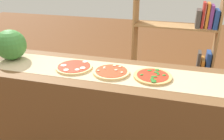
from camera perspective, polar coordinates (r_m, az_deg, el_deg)
counter at (r=2.03m, az=0.00°, el=-11.94°), size 2.20×0.59×0.88m
parchment_paper at (r=1.81m, az=0.00°, el=-0.55°), size 1.99×0.37×0.00m
pizza_mozzarella_0 at (r=1.89m, az=-9.33°, el=0.72°), size 0.29×0.29×0.03m
pizza_mushroom_1 at (r=1.78m, az=-0.17°, el=-0.46°), size 0.28×0.28×0.03m
pizza_spinach_2 at (r=1.74m, az=10.00°, el=-1.51°), size 0.28×0.28×0.02m
watermelon at (r=2.21m, az=-23.71°, el=5.71°), size 0.26×0.26×0.26m
bookshelf at (r=2.71m, az=17.00°, el=3.49°), size 0.89×0.28×1.58m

